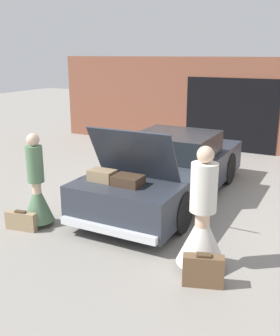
# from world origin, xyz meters

# --- Properties ---
(ground_plane) EXTENTS (40.00, 40.00, 0.00)m
(ground_plane) POSITION_xyz_m (0.00, 0.00, 0.00)
(ground_plane) COLOR gray
(garage_wall_back) EXTENTS (12.00, 0.14, 2.80)m
(garage_wall_back) POSITION_xyz_m (0.00, 4.69, 1.39)
(garage_wall_back) COLOR brown
(garage_wall_back) RESTS_ON ground_plane
(car) EXTENTS (1.84, 4.88, 1.73)m
(car) POSITION_xyz_m (-0.00, 0.02, 0.60)
(car) COLOR #2D333D
(car) RESTS_ON ground_plane
(person_left) EXTENTS (0.53, 0.53, 1.63)m
(person_left) POSITION_xyz_m (-1.49, -2.29, 0.59)
(person_left) COLOR beige
(person_left) RESTS_ON ground_plane
(person_right) EXTENTS (0.69, 0.69, 1.75)m
(person_right) POSITION_xyz_m (1.49, -2.35, 0.62)
(person_right) COLOR beige
(person_right) RESTS_ON ground_plane
(suitcase_beside_left_person) EXTENTS (0.56, 0.22, 0.35)m
(suitcase_beside_left_person) POSITION_xyz_m (-1.61, -2.60, 0.16)
(suitcase_beside_left_person) COLOR #9E8460
(suitcase_beside_left_person) RESTS_ON ground_plane
(suitcase_beside_right_person) EXTENTS (0.55, 0.32, 0.45)m
(suitcase_beside_right_person) POSITION_xyz_m (1.67, -2.78, 0.21)
(suitcase_beside_right_person) COLOR brown
(suitcase_beside_right_person) RESTS_ON ground_plane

